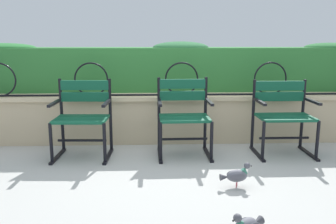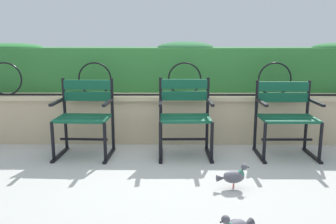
# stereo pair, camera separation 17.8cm
# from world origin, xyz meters

# --- Properties ---
(ground_plane) EXTENTS (60.00, 60.00, 0.00)m
(ground_plane) POSITION_xyz_m (0.00, 0.00, 0.00)
(ground_plane) COLOR #ADADA8
(stone_wall) EXTENTS (7.87, 0.41, 0.61)m
(stone_wall) POSITION_xyz_m (0.00, 0.95, 0.31)
(stone_wall) COLOR tan
(stone_wall) RESTS_ON ground
(iron_arch_fence) EXTENTS (7.32, 0.02, 0.42)m
(iron_arch_fence) POSITION_xyz_m (-0.30, 0.88, 0.78)
(iron_arch_fence) COLOR black
(iron_arch_fence) RESTS_ON stone_wall
(hedge_row) EXTENTS (7.71, 0.68, 0.67)m
(hedge_row) POSITION_xyz_m (0.00, 1.47, 0.92)
(hedge_row) COLOR #2D7033
(hedge_row) RESTS_ON stone_wall
(park_chair_left) EXTENTS (0.63, 0.54, 0.86)m
(park_chair_left) POSITION_xyz_m (-0.95, 0.39, 0.46)
(park_chair_left) COLOR #0F4C33
(park_chair_left) RESTS_ON ground
(park_chair_centre) EXTENTS (0.60, 0.53, 0.87)m
(park_chair_centre) POSITION_xyz_m (0.19, 0.40, 0.47)
(park_chair_centre) COLOR #0F4C33
(park_chair_centre) RESTS_ON ground
(park_chair_right) EXTENTS (0.64, 0.52, 0.84)m
(park_chair_right) POSITION_xyz_m (1.33, 0.40, 0.46)
(park_chair_right) COLOR #0F4C33
(park_chair_right) RESTS_ON ground
(pigeon_near_chairs) EXTENTS (0.29, 0.12, 0.22)m
(pigeon_near_chairs) POSITION_xyz_m (0.58, -0.57, 0.11)
(pigeon_near_chairs) COLOR #5B5B66
(pigeon_near_chairs) RESTS_ON ground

